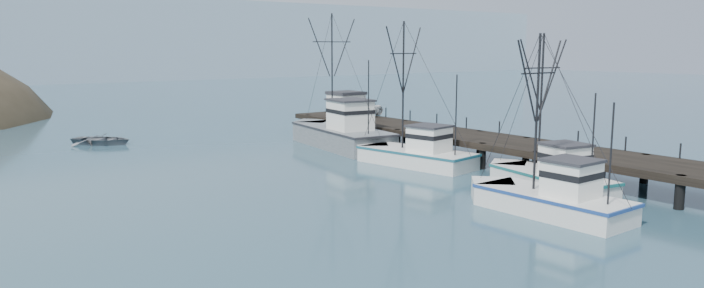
% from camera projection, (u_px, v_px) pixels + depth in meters
% --- Properties ---
extents(ground, '(400.00, 400.00, 0.00)m').
position_uv_depth(ground, '(490.00, 226.00, 32.54)').
color(ground, '#28485A').
rests_on(ground, ground).
extents(pier, '(6.00, 44.00, 2.00)m').
position_uv_depth(pier, '(459.00, 137.00, 53.21)').
color(pier, black).
rests_on(pier, ground).
extents(distant_ridge, '(360.00, 40.00, 26.00)m').
position_uv_depth(distant_ridge, '(48.00, 81.00, 174.23)').
color(distant_ridge, '#9EB2C6').
rests_on(distant_ridge, ground).
extents(trawler_near, '(4.82, 10.24, 10.46)m').
position_uv_depth(trawler_near, '(548.00, 178.00, 40.59)').
color(trawler_near, silver).
rests_on(trawler_near, ground).
extents(trawler_mid, '(3.73, 10.26, 10.32)m').
position_uv_depth(trawler_mid, '(547.00, 199.00, 34.92)').
color(trawler_mid, silver).
rests_on(trawler_mid, ground).
extents(trawler_far, '(5.37, 11.40, 11.58)m').
position_uv_depth(trawler_far, '(413.00, 155.00, 49.52)').
color(trawler_far, silver).
rests_on(trawler_far, ground).
extents(work_vessel, '(6.06, 15.18, 12.70)m').
position_uv_depth(work_vessel, '(340.00, 134.00, 58.59)').
color(work_vessel, slate).
rests_on(work_vessel, ground).
extents(pier_shed, '(3.00, 3.20, 2.80)m').
position_uv_depth(pier_shed, '(346.00, 105.00, 63.62)').
color(pier_shed, silver).
rests_on(pier_shed, pier).
extents(pickup_truck, '(6.55, 4.42, 1.67)m').
position_uv_depth(pickup_truck, '(360.00, 108.00, 66.14)').
color(pickup_truck, silver).
rests_on(pickup_truck, pier).
extents(motorboat, '(6.92, 6.97, 1.19)m').
position_uv_depth(motorboat, '(102.00, 144.00, 60.23)').
color(motorboat, slate).
rests_on(motorboat, ground).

